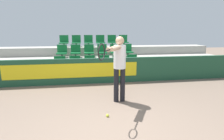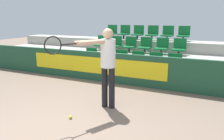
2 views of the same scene
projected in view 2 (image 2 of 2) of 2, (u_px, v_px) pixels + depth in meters
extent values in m
plane|color=#7A6656|center=(42.00, 138.00, 3.55)|extent=(30.00, 30.00, 0.00)
cube|color=#1E4C33|center=(121.00, 69.00, 6.39)|extent=(11.32, 0.12, 0.90)
cube|color=yellow|center=(93.00, 65.00, 6.69)|extent=(4.53, 0.02, 0.49)
cube|color=#ADA89E|center=(127.00, 74.00, 6.91)|extent=(10.92, 0.87, 0.37)
cube|color=#ADA89E|center=(136.00, 63.00, 7.63)|extent=(10.92, 0.87, 0.74)
cube|color=#ADA89E|center=(143.00, 54.00, 8.36)|extent=(10.92, 0.87, 1.10)
cylinder|color=#333333|center=(89.00, 62.00, 7.46)|extent=(0.07, 0.07, 0.15)
cube|color=#146B33|center=(89.00, 59.00, 7.44)|extent=(0.40, 0.39, 0.05)
cube|color=#146B33|center=(92.00, 53.00, 7.55)|extent=(0.40, 0.04, 0.33)
cylinder|color=#333333|center=(104.00, 63.00, 7.23)|extent=(0.07, 0.07, 0.15)
cube|color=#146B33|center=(104.00, 60.00, 7.21)|extent=(0.40, 0.39, 0.05)
cube|color=#146B33|center=(106.00, 54.00, 7.32)|extent=(0.40, 0.04, 0.33)
cylinder|color=#333333|center=(120.00, 65.00, 7.00)|extent=(0.07, 0.07, 0.15)
cube|color=#146B33|center=(120.00, 61.00, 6.98)|extent=(0.40, 0.39, 0.05)
cube|color=#146B33|center=(122.00, 55.00, 7.09)|extent=(0.40, 0.04, 0.33)
cylinder|color=#333333|center=(136.00, 66.00, 6.77)|extent=(0.07, 0.07, 0.15)
cube|color=#146B33|center=(136.00, 63.00, 6.75)|extent=(0.40, 0.39, 0.05)
cube|color=#146B33|center=(138.00, 56.00, 6.86)|extent=(0.40, 0.04, 0.33)
cylinder|color=#333333|center=(154.00, 68.00, 6.54)|extent=(0.07, 0.07, 0.15)
cube|color=#146B33|center=(154.00, 65.00, 6.52)|extent=(0.40, 0.39, 0.05)
cube|color=#146B33|center=(156.00, 57.00, 6.63)|extent=(0.40, 0.04, 0.33)
cylinder|color=#333333|center=(173.00, 70.00, 6.31)|extent=(0.07, 0.07, 0.15)
cube|color=#146B33|center=(173.00, 66.00, 6.29)|extent=(0.40, 0.39, 0.05)
cube|color=#146B33|center=(175.00, 59.00, 6.40)|extent=(0.40, 0.04, 0.33)
cylinder|color=#333333|center=(101.00, 48.00, 8.14)|extent=(0.07, 0.07, 0.15)
cube|color=#146B33|center=(101.00, 45.00, 8.12)|extent=(0.40, 0.39, 0.05)
cube|color=#146B33|center=(103.00, 40.00, 8.23)|extent=(0.40, 0.04, 0.33)
cylinder|color=#333333|center=(115.00, 49.00, 7.91)|extent=(0.07, 0.07, 0.15)
cube|color=#146B33|center=(115.00, 46.00, 7.89)|extent=(0.40, 0.39, 0.05)
cube|color=#146B33|center=(117.00, 40.00, 8.00)|extent=(0.40, 0.04, 0.33)
cylinder|color=#333333|center=(129.00, 50.00, 7.68)|extent=(0.07, 0.07, 0.15)
cube|color=#146B33|center=(129.00, 47.00, 7.66)|extent=(0.40, 0.39, 0.05)
cube|color=#146B33|center=(131.00, 41.00, 7.77)|extent=(0.40, 0.04, 0.33)
cylinder|color=#333333|center=(145.00, 51.00, 7.45)|extent=(0.07, 0.07, 0.15)
cube|color=#146B33|center=(145.00, 48.00, 7.43)|extent=(0.40, 0.39, 0.05)
cube|color=#146B33|center=(146.00, 42.00, 7.54)|extent=(0.40, 0.04, 0.33)
cylinder|color=#333333|center=(161.00, 52.00, 7.22)|extent=(0.07, 0.07, 0.15)
cube|color=#146B33|center=(161.00, 49.00, 7.20)|extent=(0.40, 0.39, 0.05)
cube|color=#146B33|center=(163.00, 42.00, 7.31)|extent=(0.40, 0.04, 0.33)
cylinder|color=#333333|center=(179.00, 53.00, 7.00)|extent=(0.07, 0.07, 0.15)
cube|color=#146B33|center=(179.00, 50.00, 6.97)|extent=(0.40, 0.39, 0.05)
cube|color=#146B33|center=(180.00, 43.00, 7.08)|extent=(0.40, 0.04, 0.33)
cylinder|color=#333333|center=(111.00, 36.00, 8.82)|extent=(0.07, 0.07, 0.15)
cube|color=#146B33|center=(111.00, 34.00, 8.80)|extent=(0.40, 0.39, 0.05)
cube|color=#146B33|center=(113.00, 29.00, 8.91)|extent=(0.40, 0.04, 0.33)
cylinder|color=#333333|center=(124.00, 37.00, 8.60)|extent=(0.07, 0.07, 0.15)
cube|color=#146B33|center=(124.00, 34.00, 8.57)|extent=(0.40, 0.39, 0.05)
cube|color=#146B33|center=(125.00, 29.00, 8.68)|extent=(0.40, 0.04, 0.33)
cylinder|color=#333333|center=(137.00, 37.00, 8.37)|extent=(0.07, 0.07, 0.15)
cube|color=#146B33|center=(137.00, 35.00, 8.34)|extent=(0.40, 0.39, 0.05)
cube|color=#146B33|center=(139.00, 29.00, 8.45)|extent=(0.40, 0.04, 0.33)
cylinder|color=#333333|center=(152.00, 38.00, 8.14)|extent=(0.07, 0.07, 0.15)
cube|color=#146B33|center=(152.00, 35.00, 8.11)|extent=(0.40, 0.39, 0.05)
cube|color=#146B33|center=(153.00, 30.00, 8.22)|extent=(0.40, 0.04, 0.33)
cylinder|color=#333333|center=(167.00, 38.00, 7.91)|extent=(0.07, 0.07, 0.15)
cube|color=#146B33|center=(167.00, 36.00, 7.88)|extent=(0.40, 0.39, 0.05)
cube|color=#146B33|center=(168.00, 30.00, 7.99)|extent=(0.40, 0.04, 0.33)
cylinder|color=#333333|center=(183.00, 39.00, 7.68)|extent=(0.07, 0.07, 0.15)
cube|color=#146B33|center=(183.00, 36.00, 7.65)|extent=(0.40, 0.39, 0.05)
cube|color=#146B33|center=(184.00, 30.00, 7.76)|extent=(0.40, 0.04, 0.33)
cylinder|color=black|center=(105.00, 87.00, 4.72)|extent=(0.13, 0.13, 0.90)
cylinder|color=black|center=(112.00, 88.00, 4.65)|extent=(0.13, 0.13, 0.90)
cylinder|color=white|center=(108.00, 53.00, 4.51)|extent=(0.31, 0.31, 0.59)
sphere|color=tan|center=(108.00, 34.00, 4.42)|extent=(0.22, 0.22, 0.22)
cylinder|color=tan|center=(88.00, 42.00, 4.21)|extent=(0.35, 0.55, 0.09)
cylinder|color=tan|center=(91.00, 43.00, 4.17)|extent=(0.35, 0.55, 0.09)
cylinder|color=black|center=(69.00, 44.00, 3.93)|extent=(0.16, 0.28, 0.03)
torus|color=black|center=(53.00, 45.00, 3.75)|extent=(0.17, 0.30, 0.32)
sphere|color=#CCDB33|center=(70.00, 117.00, 4.22)|extent=(0.07, 0.07, 0.07)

